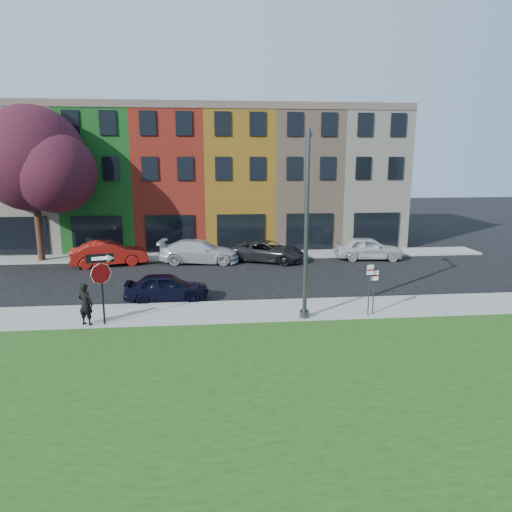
{
  "coord_description": "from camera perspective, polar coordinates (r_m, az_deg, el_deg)",
  "views": [
    {
      "loc": [
        -2.05,
        -16.09,
        6.7
      ],
      "look_at": [
        -0.09,
        4.0,
        2.36
      ],
      "focal_mm": 32.0,
      "sensor_mm": 36.0,
      "label": 1
    }
  ],
  "objects": [
    {
      "name": "parked_car_red",
      "position": [
        30.42,
        -17.89,
        0.32
      ],
      "size": [
        3.85,
        5.49,
        1.55
      ],
      "primitive_type": "imported",
      "rotation": [
        0.0,
        0.0,
        1.81
      ],
      "color": "maroon",
      "rests_on": "ground"
    },
    {
      "name": "ground",
      "position": [
        17.55,
        1.59,
        -10.3
      ],
      "size": [
        120.0,
        120.0,
        0.0
      ],
      "primitive_type": "plane",
      "color": "black",
      "rests_on": "ground"
    },
    {
      "name": "sidewalk_near",
      "position": [
        20.61,
        6.11,
        -6.72
      ],
      "size": [
        40.0,
        3.0,
        0.12
      ],
      "primitive_type": "cube",
      "color": "gray",
      "rests_on": "ground"
    },
    {
      "name": "sidewalk_far",
      "position": [
        31.81,
        -7.16,
        -0.01
      ],
      "size": [
        40.0,
        2.4,
        0.12
      ],
      "primitive_type": "cube",
      "color": "gray",
      "rests_on": "ground"
    },
    {
      "name": "parking_sign_a",
      "position": [
        20.1,
        14.55,
        -3.61
      ],
      "size": [
        0.32,
        0.09,
        1.99
      ],
      "rotation": [
        0.0,
        0.0,
        0.06
      ],
      "color": "#404245",
      "rests_on": "sidewalk_near"
    },
    {
      "name": "parked_car_dark",
      "position": [
        30.1,
        1.41,
        0.62
      ],
      "size": [
        5.88,
        6.62,
        1.38
      ],
      "primitive_type": "imported",
      "rotation": [
        0.0,
        0.0,
        1.17
      ],
      "color": "black",
      "rests_on": "ground"
    },
    {
      "name": "tree_purple",
      "position": [
        32.56,
        -25.93,
        10.57
      ],
      "size": [
        7.94,
        6.95,
        9.85
      ],
      "color": "black",
      "rests_on": "sidewalk_far"
    },
    {
      "name": "parking_sign_b",
      "position": [
        19.82,
        14.0,
        -3.25
      ],
      "size": [
        0.32,
        0.12,
        2.33
      ],
      "rotation": [
        0.0,
        0.0,
        0.22
      ],
      "color": "#404245",
      "rests_on": "sidewalk_near"
    },
    {
      "name": "street_lamp",
      "position": [
        18.8,
        6.33,
        3.84
      ],
      "size": [
        0.87,
        2.54,
        7.71
      ],
      "rotation": [
        0.0,
        0.0,
        -0.23
      ],
      "color": "#404245",
      "rests_on": "sidewalk_near"
    },
    {
      "name": "sedan_near",
      "position": [
        22.22,
        -11.1,
        -3.83
      ],
      "size": [
        1.61,
        3.94,
        1.34
      ],
      "primitive_type": "imported",
      "rotation": [
        0.0,
        0.0,
        1.57
      ],
      "color": "black",
      "rests_on": "ground"
    },
    {
      "name": "stop_sign",
      "position": [
        19.04,
        -18.8,
        -2.2
      ],
      "size": [
        1.02,
        0.32,
        2.9
      ],
      "rotation": [
        0.0,
        0.0,
        0.27
      ],
      "color": "black",
      "rests_on": "sidewalk_near"
    },
    {
      "name": "rowhouse_block",
      "position": [
        37.32,
        -6.34,
        9.44
      ],
      "size": [
        30.0,
        10.12,
        10.0
      ],
      "color": "beige",
      "rests_on": "ground"
    },
    {
      "name": "man",
      "position": [
        19.56,
        -20.53,
        -5.67
      ],
      "size": [
        0.9,
        0.83,
        1.71
      ],
      "primitive_type": "imported",
      "rotation": [
        0.0,
        0.0,
        2.77
      ],
      "color": "black",
      "rests_on": "sidewalk_near"
    },
    {
      "name": "parked_car_silver",
      "position": [
        29.9,
        -7.09,
        0.58
      ],
      "size": [
        3.25,
        5.66,
        1.51
      ],
      "primitive_type": "imported",
      "rotation": [
        0.0,
        0.0,
        1.46
      ],
      "color": "#B4B4B9",
      "rests_on": "ground"
    },
    {
      "name": "parked_car_white",
      "position": [
        31.62,
        13.89,
        0.96
      ],
      "size": [
        2.72,
        4.85,
        1.53
      ],
      "primitive_type": "imported",
      "rotation": [
        0.0,
        0.0,
        1.47
      ],
      "color": "silver",
      "rests_on": "ground"
    }
  ]
}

